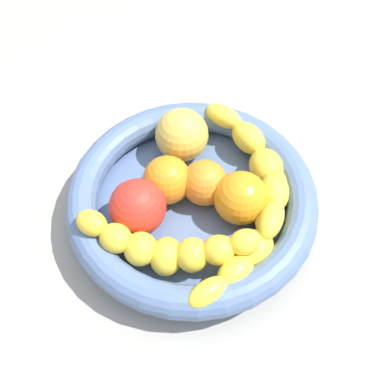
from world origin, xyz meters
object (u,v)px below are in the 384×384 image
at_px(banana_arching_top, 252,243).
at_px(orange_mid_left, 167,180).
at_px(fruit_bowl, 192,201).
at_px(apple_yellow, 182,135).
at_px(tomato_red, 138,207).
at_px(orange_front, 205,183).
at_px(banana_draped_right, 258,164).
at_px(orange_mid_right, 241,198).
at_px(banana_draped_left, 167,247).

bearing_deg(banana_arching_top, orange_mid_left, -65.65).
xyz_separation_m(fruit_bowl, apple_yellow, (-0.02, -0.08, 0.02)).
bearing_deg(apple_yellow, banana_arching_top, 92.95).
bearing_deg(tomato_red, banana_arching_top, 136.84).
height_order(fruit_bowl, orange_front, orange_front).
height_order(fruit_bowl, banana_arching_top, banana_arching_top).
xyz_separation_m(orange_mid_left, apple_yellow, (-0.04, -0.05, 0.00)).
bearing_deg(banana_draped_right, orange_mid_left, -12.44).
xyz_separation_m(orange_front, apple_yellow, (-0.00, -0.08, 0.01)).
bearing_deg(banana_arching_top, orange_mid_right, -105.25).
distance_m(banana_draped_left, banana_draped_right, 0.16).
distance_m(orange_front, tomato_red, 0.09).
height_order(orange_mid_left, orange_mid_right, orange_mid_right).
bearing_deg(tomato_red, orange_mid_right, 161.53).
bearing_deg(apple_yellow, orange_front, 87.13).
distance_m(orange_front, orange_mid_left, 0.05).
relative_size(banana_draped_right, tomato_red, 3.32).
bearing_deg(tomato_red, orange_mid_left, -153.30).
xyz_separation_m(fruit_bowl, orange_mid_right, (-0.05, 0.03, 0.02)).
height_order(banana_arching_top, orange_front, orange_front).
relative_size(banana_draped_right, orange_mid_right, 3.44).
height_order(banana_draped_right, tomato_red, tomato_red).
bearing_deg(banana_draped_left, banana_arching_top, 160.47).
bearing_deg(fruit_bowl, tomato_red, -4.48).
relative_size(orange_front, tomato_red, 0.85).
xyz_separation_m(orange_front, orange_mid_left, (0.04, -0.02, 0.00)).
bearing_deg(orange_mid_right, tomato_red, -18.47).
xyz_separation_m(banana_draped_left, orange_mid_right, (-0.10, -0.02, -0.00)).
xyz_separation_m(banana_draped_right, tomato_red, (0.16, -0.00, 0.00)).
height_order(fruit_bowl, apple_yellow, apple_yellow).
bearing_deg(orange_mid_right, apple_yellow, -78.40).
distance_m(fruit_bowl, tomato_red, 0.07).
height_order(banana_draped_left, tomato_red, tomato_red).
distance_m(fruit_bowl, orange_mid_left, 0.04).
height_order(orange_mid_left, tomato_red, tomato_red).
xyz_separation_m(banana_draped_left, banana_draped_right, (-0.15, -0.06, -0.00)).
bearing_deg(banana_arching_top, orange_front, -82.41).
bearing_deg(orange_front, orange_mid_right, 124.72).
relative_size(banana_draped_right, orange_mid_left, 3.70).
xyz_separation_m(orange_front, orange_mid_right, (-0.03, 0.04, 0.00)).
height_order(banana_draped_left, banana_draped_right, banana_draped_left).
xyz_separation_m(orange_mid_right, apple_yellow, (0.02, -0.12, 0.00)).
relative_size(fruit_bowl, orange_mid_right, 4.71).
relative_size(banana_arching_top, apple_yellow, 2.63).
height_order(banana_draped_right, orange_mid_left, orange_mid_left).
xyz_separation_m(fruit_bowl, banana_draped_left, (0.06, 0.06, 0.02)).
bearing_deg(banana_draped_right, fruit_bowl, 2.32).
height_order(orange_mid_left, apple_yellow, apple_yellow).
bearing_deg(apple_yellow, orange_mid_left, 51.05).
bearing_deg(banana_arching_top, apple_yellow, -87.05).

